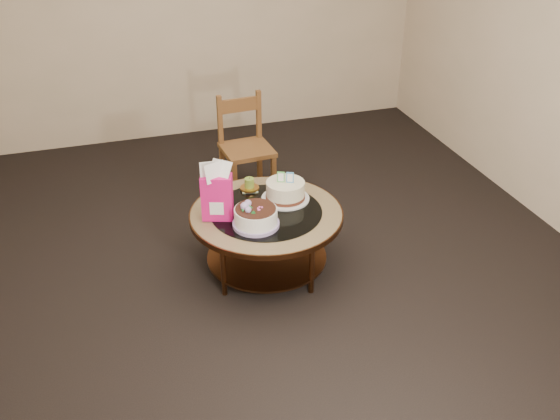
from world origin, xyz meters
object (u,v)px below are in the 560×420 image
object	(u,v)px
cream_cake	(285,191)
dining_chair	(245,147)
gift_bag	(217,191)
decorated_cake	(256,218)
coffee_table	(266,221)

from	to	relation	value
cream_cake	dining_chair	xyz separation A→B (m)	(-0.03, 0.98, -0.10)
cream_cake	gift_bag	xyz separation A→B (m)	(-0.49, -0.10, 0.13)
decorated_cake	cream_cake	world-z (taller)	cream_cake
coffee_table	cream_cake	bearing A→B (deg)	33.59
coffee_table	cream_cake	xyz separation A→B (m)	(0.17, 0.11, 0.14)
cream_cake	dining_chair	bearing A→B (deg)	115.11
coffee_table	cream_cake	distance (m)	0.25
coffee_table	gift_bag	size ratio (longest dim) A/B	2.61
dining_chair	cream_cake	bearing A→B (deg)	-92.73
cream_cake	gift_bag	bearing A→B (deg)	-145.25
decorated_cake	gift_bag	distance (m)	0.30
dining_chair	gift_bag	bearing A→B (deg)	-117.58
decorated_cake	gift_bag	size ratio (longest dim) A/B	0.76
gift_bag	dining_chair	distance (m)	1.19
cream_cake	coffee_table	bearing A→B (deg)	-122.84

